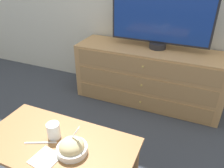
# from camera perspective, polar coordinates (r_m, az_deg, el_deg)

# --- Properties ---
(ground_plane) EXTENTS (12.00, 12.00, 0.00)m
(ground_plane) POSITION_cam_1_polar(r_m,az_deg,el_deg) (2.78, 9.36, -1.16)
(ground_plane) COLOR #383D47
(dresser) EXTENTS (1.54, 0.47, 0.62)m
(dresser) POSITION_cam_1_polar(r_m,az_deg,el_deg) (2.41, 9.22, 2.14)
(dresser) COLOR tan
(dresser) RESTS_ON ground_plane
(tv) EXTENTS (0.99, 0.17, 0.63)m
(tv) POSITION_cam_1_polar(r_m,az_deg,el_deg) (2.24, 12.64, 16.97)
(tv) COLOR #232328
(tv) RESTS_ON dresser
(coffee_table) EXTENTS (0.95, 0.49, 0.44)m
(coffee_table) POSITION_cam_1_polar(r_m,az_deg,el_deg) (1.45, -13.86, -16.61)
(coffee_table) COLOR #9E6B3D
(coffee_table) RESTS_ON ground_plane
(takeout_bowl) EXTENTS (0.18, 0.18, 0.17)m
(takeout_bowl) POSITION_cam_1_polar(r_m,az_deg,el_deg) (1.31, -10.42, -15.98)
(takeout_bowl) COLOR silver
(takeout_bowl) RESTS_ON coffee_table
(drink_cup) EXTENTS (0.08, 0.08, 0.10)m
(drink_cup) POSITION_cam_1_polar(r_m,az_deg,el_deg) (1.42, -14.98, -11.86)
(drink_cup) COLOR white
(drink_cup) RESTS_ON coffee_table
(napkin) EXTENTS (0.16, 0.16, 0.00)m
(napkin) POSITION_cam_1_polar(r_m,az_deg,el_deg) (1.33, -17.04, -18.17)
(napkin) COLOR silver
(napkin) RESTS_ON coffee_table
(knife) EXTENTS (0.18, 0.09, 0.01)m
(knife) POSITION_cam_1_polar(r_m,az_deg,el_deg) (1.43, -18.14, -14.36)
(knife) COLOR white
(knife) RESTS_ON coffee_table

